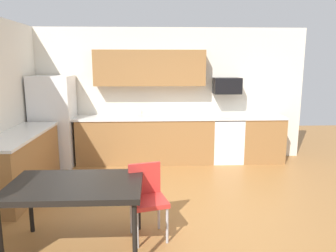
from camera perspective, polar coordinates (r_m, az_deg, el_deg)
name	(u,v)px	position (r m, az deg, el deg)	size (l,w,h in m)	color
ground_plane	(171,212)	(4.59, 0.58, -14.80)	(12.00, 12.00, 0.00)	#9E6B38
wall_back	(164,95)	(6.81, -0.63, 5.55)	(5.80, 0.10, 2.70)	silver
cabinet_run_back	(146,141)	(6.61, -3.95, -2.56)	(2.71, 0.60, 0.90)	olive
cabinet_run_back_right	(261,139)	(6.97, 15.99, -2.26)	(0.84, 0.60, 0.90)	olive
cabinet_run_left	(21,164)	(5.56, -24.45, -6.17)	(0.60, 2.00, 0.90)	olive
countertop_back	(165,118)	(6.52, -0.51, 1.49)	(4.80, 0.64, 0.04)	silver
countertop_left	(18,135)	(5.45, -24.84, -1.43)	(0.64, 2.00, 0.04)	silver
upper_cabinets_back	(150,68)	(6.56, -3.23, 10.14)	(2.20, 0.34, 0.70)	olive
refrigerator	(54,121)	(6.73, -19.37, 0.82)	(0.76, 0.70, 1.76)	white
oven_range	(226,139)	(6.77, 10.19, -2.34)	(0.60, 0.60, 0.91)	white
microwave	(227,86)	(6.71, 10.32, 6.97)	(0.54, 0.36, 0.32)	black
sink_basin	(138,120)	(6.53, -5.26, 1.10)	(0.48, 0.40, 0.14)	#A5A8AD
sink_faucet	(138,111)	(6.68, -5.21, 2.72)	(0.02, 0.02, 0.24)	#B2B5BA
dining_table	(76,189)	(3.63, -15.91, -10.54)	(1.40, 0.90, 0.75)	black
chair_near_table	(147,195)	(3.84, -3.72, -11.91)	(0.49, 0.49, 0.85)	red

